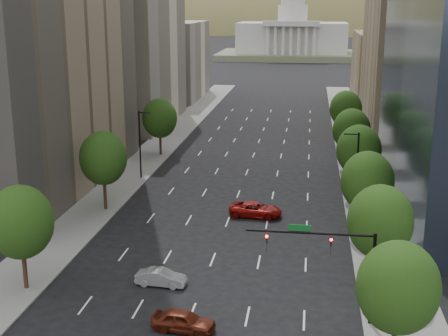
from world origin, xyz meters
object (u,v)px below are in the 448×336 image
at_px(car_maroon, 184,321).
at_px(car_silver, 161,278).
at_px(traffic_signal, 338,256).
at_px(car_red_far, 256,210).
at_px(capitol, 292,37).

height_order(car_maroon, car_silver, car_maroon).
xyz_separation_m(traffic_signal, car_red_far, (-7.74, 22.13, -4.39)).
bearing_deg(car_maroon, car_silver, 32.85).
xyz_separation_m(traffic_signal, capitol, (-10.53, 219.71, 3.40)).
distance_m(capitol, car_red_far, 197.75).
height_order(traffic_signal, car_red_far, traffic_signal).
bearing_deg(car_silver, traffic_signal, -103.14).
bearing_deg(car_red_far, car_maroon, 177.23).
xyz_separation_m(car_maroon, car_red_far, (2.87, 24.81, 0.01)).
distance_m(car_maroon, car_silver, 7.65).
bearing_deg(traffic_signal, car_maroon, -165.81).
bearing_deg(car_silver, car_maroon, -150.75).
xyz_separation_m(traffic_signal, car_silver, (-13.90, 4.22, -4.49)).
bearing_deg(car_red_far, traffic_signal, -156.90).
height_order(capitol, car_maroon, capitol).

